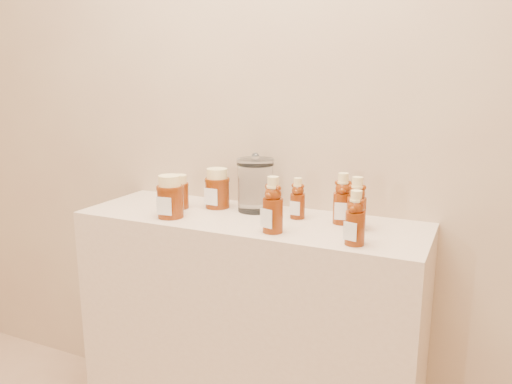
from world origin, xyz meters
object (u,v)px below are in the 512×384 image
at_px(honey_jar_left, 178,192).
at_px(glass_canister, 255,183).
at_px(bear_bottle_front_left, 273,201).
at_px(display_table, 249,337).
at_px(bear_bottle_back_left, 298,196).

height_order(honey_jar_left, glass_canister, glass_canister).
relative_size(bear_bottle_front_left, glass_canister, 0.97).
bearing_deg(glass_canister, display_table, -78.67).
bearing_deg(glass_canister, bear_bottle_back_left, -9.64).
height_order(bear_bottle_back_left, honey_jar_left, bear_bottle_back_left).
relative_size(honey_jar_left, glass_canister, 0.60).
distance_m(display_table, bear_bottle_front_left, 0.58).
relative_size(bear_bottle_back_left, honey_jar_left, 1.28).
height_order(bear_bottle_front_left, honey_jar_left, bear_bottle_front_left).
distance_m(bear_bottle_back_left, bear_bottle_front_left, 0.18).
height_order(bear_bottle_back_left, glass_canister, glass_canister).
xyz_separation_m(bear_bottle_back_left, glass_canister, (-0.17, 0.03, 0.02)).
relative_size(display_table, bear_bottle_front_left, 6.05).
height_order(bear_bottle_back_left, bear_bottle_front_left, bear_bottle_front_left).
bearing_deg(honey_jar_left, glass_canister, -7.91).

